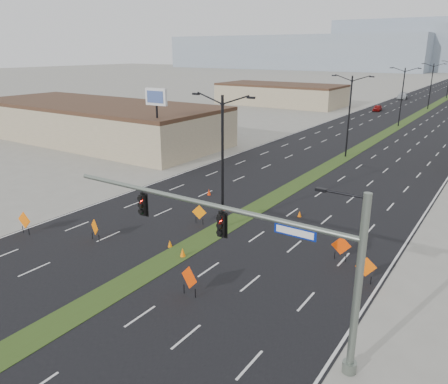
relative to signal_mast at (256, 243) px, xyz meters
The scene contains 25 objects.
ground 10.01m from the signal_mast, 166.85° to the right, with size 600.00×600.00×0.00m, color gray.
road_surface 98.49m from the signal_mast, 94.99° to the left, with size 25.00×400.00×0.02m, color black.
median_strip 98.49m from the signal_mast, 94.99° to the left, with size 2.00×400.00×0.04m, color #334418.
building_sw_near 51.83m from the signal_mast, 147.26° to the left, with size 40.00×16.00×5.00m, color tan.
building_sw_far 92.41m from the signal_mast, 116.04° to the left, with size 30.00×14.00×4.50m, color tan.
mesa_west 306.35m from the signal_mast, 114.82° to the left, with size 180.00×50.00×22.00m, color #8896A9.
mesa_backdrop 320.53m from the signal_mast, 96.91° to the left, with size 140.00×50.00×32.00m, color #8896A9.
signal_mast is the anchor object (origin of this frame).
streetlight_0 13.18m from the signal_mast, 130.54° to the left, with size 5.15×0.24×10.02m.
streetlight_1 38.96m from the signal_mast, 102.69° to the left, with size 5.15×0.24×10.02m.
streetlight_2 66.56m from the signal_mast, 97.39° to the left, with size 5.15×0.24×10.02m.
streetlight_3 94.39m from the signal_mast, 95.20° to the left, with size 5.15×0.24×10.02m.
car_left 85.88m from the signal_mast, 101.56° to the left, with size 1.58×3.92×1.33m, color maroon.
car_far 114.73m from the signal_mast, 99.22° to the left, with size 2.32×5.70×1.65m, color #B5BBBF.
construction_sign_0 20.43m from the signal_mast, behind, with size 1.31×0.15×1.74m.
construction_sign_1 15.67m from the signal_mast, 168.18° to the left, with size 1.15×0.44×1.61m.
construction_sign_2 14.87m from the signal_mast, 137.35° to the left, with size 1.12×0.41×1.55m.
construction_sign_3 6.07m from the signal_mast, 167.95° to the left, with size 1.32×0.40×1.81m.
construction_sign_4 10.52m from the signal_mast, 85.49° to the left, with size 1.21×0.44×1.68m.
construction_sign_5 9.20m from the signal_mast, 69.38° to the left, with size 1.14×0.53×1.64m.
cone_0 10.23m from the signal_mast, 150.65° to the left, with size 0.38×0.38×0.63m, color orange.
cone_1 11.86m from the signal_mast, 151.91° to the left, with size 0.32×0.32×0.54m, color #D56A04.
cone_2 16.74m from the signal_mast, 106.76° to the left, with size 0.32×0.32×0.53m, color #E25C04.
cone_3 21.67m from the signal_mast, 131.50° to the left, with size 0.35×0.35×0.59m, color red.
pole_sign_west 33.96m from the signal_mast, 139.46° to the left, with size 2.90×0.51×8.85m.
Camera 1 is at (17.25, -13.58, 13.02)m, focal length 35.00 mm.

